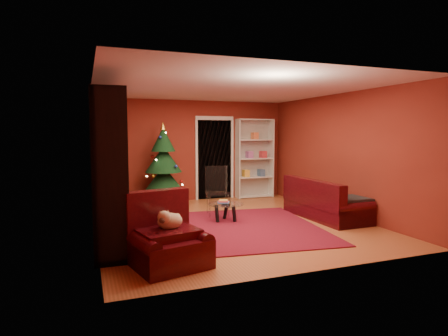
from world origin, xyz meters
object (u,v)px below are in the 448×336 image
object	(u,v)px
rug	(245,227)
white_bookshelf	(255,159)
media_unit	(108,167)
acrylic_chair	(218,194)
gift_box_teal	(156,200)
sofa	(326,198)
gift_box_green	(171,203)
armchair	(168,237)
christmas_tree	(164,165)
coffee_table	(226,212)
dog	(170,221)

from	to	relation	value
rug	white_bookshelf	size ratio (longest dim) A/B	1.41
rug	media_unit	bearing A→B (deg)	173.59
acrylic_chair	gift_box_teal	bearing A→B (deg)	134.60
sofa	gift_box_green	bearing A→B (deg)	53.62
media_unit	armchair	world-z (taller)	media_unit
christmas_tree	acrylic_chair	world-z (taller)	christmas_tree
media_unit	acrylic_chair	bearing A→B (deg)	23.48
gift_box_teal	white_bookshelf	xyz separation A→B (m)	(2.75, 0.26, 0.93)
armchair	coffee_table	distance (m)	2.60
gift_box_teal	sofa	xyz separation A→B (m)	(3.07, -2.55, 0.28)
white_bookshelf	sofa	size ratio (longest dim) A/B	1.13
white_bookshelf	dog	bearing A→B (deg)	-125.53
christmas_tree	gift_box_teal	world-z (taller)	christmas_tree
christmas_tree	gift_box_green	world-z (taller)	christmas_tree
media_unit	dog	xyz separation A→B (m)	(0.67, -1.68, -0.60)
christmas_tree	sofa	distance (m)	3.81
gift_box_green	coffee_table	bearing A→B (deg)	-64.99
sofa	dog	bearing A→B (deg)	112.63
sofa	acrylic_chair	size ratio (longest dim) A/B	2.04
gift_box_teal	sofa	size ratio (longest dim) A/B	0.14
dog	christmas_tree	bearing A→B (deg)	66.39
gift_box_green	armchair	size ratio (longest dim) A/B	0.26
dog	sofa	world-z (taller)	sofa
media_unit	white_bookshelf	world-z (taller)	media_unit
rug	white_bookshelf	bearing A→B (deg)	62.11
christmas_tree	coffee_table	xyz separation A→B (m)	(0.83, -1.99, -0.80)
christmas_tree	white_bookshelf	world-z (taller)	white_bookshelf
media_unit	christmas_tree	distance (m)	2.69
acrylic_chair	christmas_tree	bearing A→B (deg)	132.82
rug	sofa	world-z (taller)	sofa
christmas_tree	white_bookshelf	size ratio (longest dim) A/B	0.93
christmas_tree	acrylic_chair	size ratio (longest dim) A/B	2.14
gift_box_teal	armchair	world-z (taller)	armchair
media_unit	acrylic_chair	distance (m)	2.52
rug	gift_box_green	distance (m)	2.36
gift_box_teal	gift_box_green	distance (m)	0.60
christmas_tree	dog	bearing A→B (deg)	-100.17
sofa	coffee_table	distance (m)	2.13
armchair	dog	xyz separation A→B (m)	(0.04, 0.06, 0.19)
media_unit	white_bookshelf	size ratio (longest dim) A/B	1.41
coffee_table	acrylic_chair	bearing A→B (deg)	86.54
gift_box_teal	acrylic_chair	distance (m)	1.92
rug	dog	bearing A→B (deg)	-140.63
gift_box_teal	sofa	world-z (taller)	sofa
gift_box_green	armchair	bearing A→B (deg)	-102.95
gift_box_green	dog	distance (m)	3.70
media_unit	gift_box_green	bearing A→B (deg)	54.70
sofa	acrylic_chair	distance (m)	2.26
coffee_table	dog	bearing A→B (deg)	-127.87
gift_box_green	coffee_table	world-z (taller)	coffee_table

